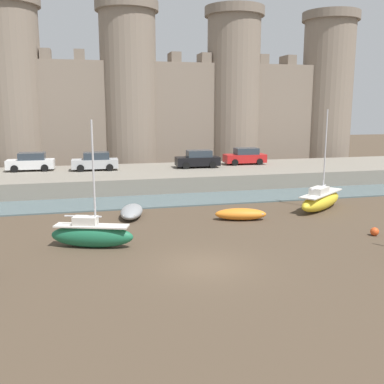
{
  "coord_description": "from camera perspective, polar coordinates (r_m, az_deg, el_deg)",
  "views": [
    {
      "loc": [
        -5.14,
        -18.7,
        7.19
      ],
      "look_at": [
        0.54,
        4.78,
        2.5
      ],
      "focal_mm": 42.0,
      "sensor_mm": 36.0,
      "label": 1
    }
  ],
  "objects": [
    {
      "name": "ground_plane",
      "position": [
        20.69,
        1.68,
        -9.36
      ],
      "size": [
        160.0,
        160.0,
        0.0
      ],
      "primitive_type": "plane",
      "color": "#4C3D2D"
    },
    {
      "name": "water_channel",
      "position": [
        34.05,
        -4.61,
        -1.15
      ],
      "size": [
        80.0,
        4.5,
        0.1
      ],
      "primitive_type": "cube",
      "color": "slate",
      "rests_on": "ground"
    },
    {
      "name": "quay_road",
      "position": [
        40.99,
        -6.22,
        1.8
      ],
      "size": [
        60.48,
        10.0,
        1.38
      ],
      "primitive_type": "cube",
      "color": "gray",
      "rests_on": "ground"
    },
    {
      "name": "castle",
      "position": [
        51.2,
        -8.01,
        11.91
      ],
      "size": [
        55.26,
        6.78,
        21.01
      ],
      "color": "gray",
      "rests_on": "ground"
    },
    {
      "name": "sailboat_foreground_centre",
      "position": [
        23.64,
        -12.63,
        -5.24
      ],
      "size": [
        4.39,
        2.34,
        6.49
      ],
      "color": "#1E6B47",
      "rests_on": "ground"
    },
    {
      "name": "rowboat_midflat_centre",
      "position": [
        28.7,
        6.21,
        -2.78
      ],
      "size": [
        3.42,
        1.84,
        0.75
      ],
      "color": "orange",
      "rests_on": "ground"
    },
    {
      "name": "sailboat_foreground_right",
      "position": [
        32.54,
        16.04,
        -0.96
      ],
      "size": [
        5.16,
        4.4,
        6.91
      ],
      "color": "yellow",
      "rests_on": "ground"
    },
    {
      "name": "rowboat_foreground_left",
      "position": [
        29.53,
        -7.67,
        -2.44
      ],
      "size": [
        2.1,
        3.74,
        0.74
      ],
      "color": "gray",
      "rests_on": "ground"
    },
    {
      "name": "mooring_buoy_near_shore",
      "position": [
        27.18,
        22.17,
        -4.67
      ],
      "size": [
        0.47,
        0.47,
        0.47
      ],
      "primitive_type": "sphere",
      "color": "#E04C1E",
      "rests_on": "ground"
    },
    {
      "name": "car_quay_west",
      "position": [
        42.49,
        0.75,
        4.18
      ],
      "size": [
        4.14,
        1.95,
        1.62
      ],
      "color": "black",
      "rests_on": "quay_road"
    },
    {
      "name": "car_quay_east",
      "position": [
        45.13,
        6.76,
        4.51
      ],
      "size": [
        4.14,
        1.95,
        1.62
      ],
      "color": "red",
      "rests_on": "quay_road"
    },
    {
      "name": "car_quay_centre_east",
      "position": [
        41.62,
        -12.17,
        3.79
      ],
      "size": [
        4.14,
        1.95,
        1.62
      ],
      "color": "#B2B5B7",
      "rests_on": "quay_road"
    },
    {
      "name": "car_quay_centre_west",
      "position": [
        42.89,
        -19.77,
        3.6
      ],
      "size": [
        4.14,
        1.95,
        1.62
      ],
      "color": "silver",
      "rests_on": "quay_road"
    }
  ]
}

